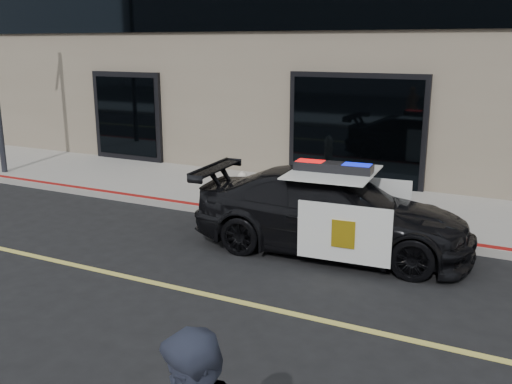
% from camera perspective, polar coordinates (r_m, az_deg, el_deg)
% --- Properties ---
extents(ground, '(120.00, 120.00, 0.00)m').
position_cam_1_polar(ground, '(8.00, 1.52, -11.63)').
color(ground, black).
rests_on(ground, ground).
extents(sidewalk_n, '(60.00, 3.50, 0.15)m').
position_cam_1_polar(sidewalk_n, '(12.63, 11.72, -1.63)').
color(sidewalk_n, gray).
rests_on(sidewalk_n, ground).
extents(police_car, '(2.64, 5.10, 1.58)m').
position_cam_1_polar(police_car, '(10.01, 7.59, -1.95)').
color(police_car, black).
rests_on(police_car, ground).
extents(fire_hydrant, '(0.33, 0.45, 0.72)m').
position_cam_1_polar(fire_hydrant, '(12.39, -1.39, 0.34)').
color(fire_hydrant, silver).
rests_on(fire_hydrant, sidewalk_n).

